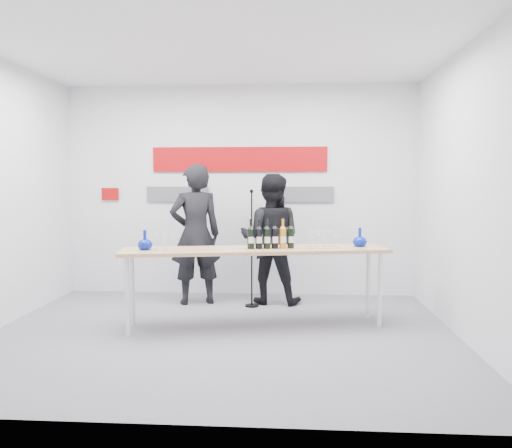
% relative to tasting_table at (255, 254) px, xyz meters
% --- Properties ---
extents(ground, '(5.00, 5.00, 0.00)m').
position_rel_tasting_table_xyz_m(ground, '(-0.34, -0.33, -0.82)').
color(ground, slate).
rests_on(ground, ground).
extents(back_wall, '(5.00, 0.04, 3.00)m').
position_rel_tasting_table_xyz_m(back_wall, '(-0.34, 1.67, 0.68)').
color(back_wall, silver).
rests_on(back_wall, ground).
extents(signage, '(3.38, 0.02, 0.79)m').
position_rel_tasting_table_xyz_m(signage, '(-0.40, 1.64, 0.99)').
color(signage, '#A6070A').
rests_on(signage, back_wall).
extents(tasting_table, '(3.01, 1.11, 0.89)m').
position_rel_tasting_table_xyz_m(tasting_table, '(0.00, 0.00, 0.00)').
color(tasting_table, tan).
rests_on(tasting_table, ground).
extents(wine_bottles, '(0.53, 0.17, 0.33)m').
position_rel_tasting_table_xyz_m(wine_bottles, '(0.17, 0.00, 0.23)').
color(wine_bottles, black).
rests_on(wine_bottles, tasting_table).
extents(decanter_left, '(0.16, 0.16, 0.21)m').
position_rel_tasting_table_xyz_m(decanter_left, '(-1.20, -0.18, 0.17)').
color(decanter_left, '#081C99').
rests_on(decanter_left, tasting_table).
extents(decanter_right, '(0.16, 0.16, 0.21)m').
position_rel_tasting_table_xyz_m(decanter_right, '(1.19, 0.25, 0.17)').
color(decanter_right, '#081C99').
rests_on(decanter_right, tasting_table).
extents(glasses_left, '(0.29, 0.24, 0.18)m').
position_rel_tasting_table_xyz_m(glasses_left, '(-0.99, -0.20, 0.16)').
color(glasses_left, silver).
rests_on(glasses_left, tasting_table).
extents(glasses_right, '(0.39, 0.28, 0.18)m').
position_rel_tasting_table_xyz_m(glasses_right, '(0.76, 0.14, 0.16)').
color(glasses_right, silver).
rests_on(glasses_right, tasting_table).
extents(presenter_left, '(0.79, 0.65, 1.86)m').
position_rel_tasting_table_xyz_m(presenter_left, '(-0.87, 1.02, 0.11)').
color(presenter_left, black).
rests_on(presenter_left, ground).
extents(presenter_right, '(0.90, 0.74, 1.73)m').
position_rel_tasting_table_xyz_m(presenter_right, '(0.13, 1.13, 0.05)').
color(presenter_right, black).
rests_on(presenter_right, ground).
extents(mic_stand, '(0.18, 0.18, 1.53)m').
position_rel_tasting_table_xyz_m(mic_stand, '(-0.11, 0.90, -0.35)').
color(mic_stand, black).
rests_on(mic_stand, ground).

